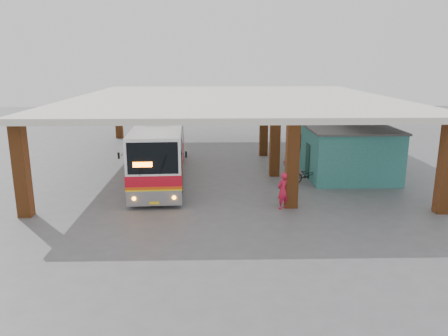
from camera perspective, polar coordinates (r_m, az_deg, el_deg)
ground at (r=24.43m, az=0.50°, el=-2.84°), size 90.00×90.00×0.00m
brick_columns at (r=28.88m, az=3.01°, el=4.20°), size 20.10×21.60×4.35m
canopy_roof at (r=30.01m, az=1.06°, el=9.06°), size 21.00×23.00×0.30m
shop_building at (r=29.13m, az=15.15°, el=2.59°), size 5.20×8.20×3.11m
coach_bus at (r=27.05m, az=-8.24°, el=2.71°), size 3.39×12.93×3.73m
motorcycle at (r=25.88m, az=10.88°, el=-0.94°), size 2.05×1.03×1.03m
pedestrian at (r=21.28m, az=7.69°, el=-2.98°), size 0.79×0.74×1.81m
red_chair at (r=30.34m, az=8.44°, el=1.08°), size 0.56×0.56×0.82m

